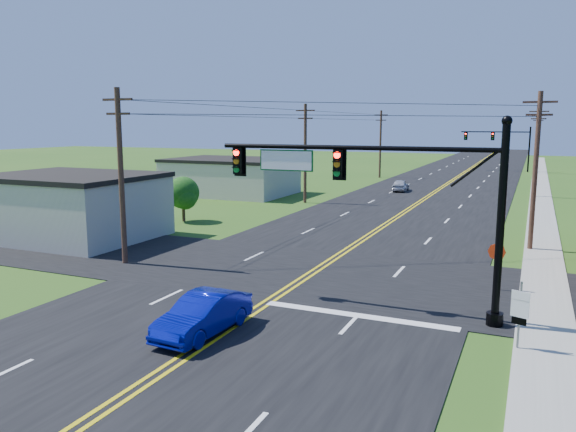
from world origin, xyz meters
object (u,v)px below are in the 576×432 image
at_px(signal_mast_far, 499,141).
at_px(blue_car, 203,315).
at_px(route_sign, 520,311).
at_px(signal_mast_main, 377,189).
at_px(stop_sign, 496,257).

relative_size(signal_mast_far, blue_car, 2.61).
distance_m(signal_mast_far, blue_car, 77.17).
relative_size(blue_car, route_sign, 1.84).
xyz_separation_m(signal_mast_main, route_sign, (5.29, -2.02, -3.42)).
relative_size(blue_car, stop_sign, 1.99).
bearing_deg(stop_sign, route_sign, -73.62).
bearing_deg(signal_mast_main, blue_car, -133.51).
relative_size(signal_mast_main, route_sign, 4.96).
xyz_separation_m(blue_car, stop_sign, (8.84, 9.56, 0.83)).
distance_m(signal_mast_main, signal_mast_far, 72.00).
bearing_deg(route_sign, signal_mast_far, 112.08).
bearing_deg(route_sign, blue_car, -145.66).
relative_size(route_sign, stop_sign, 1.08).
height_order(signal_mast_main, signal_mast_far, same).
bearing_deg(route_sign, signal_mast_main, 177.17).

